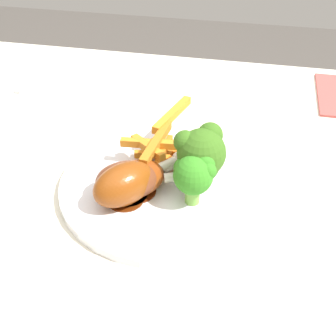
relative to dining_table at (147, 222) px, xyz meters
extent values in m
cube|color=silver|center=(0.00, 0.00, 0.10)|extent=(1.11, 0.81, 0.03)
cylinder|color=#ACA695|center=(-0.50, 0.34, -0.28)|extent=(0.06, 0.06, 0.73)
cylinder|color=white|center=(0.04, -0.04, 0.12)|extent=(0.29, 0.29, 0.01)
cylinder|color=#8DA64B|center=(0.09, -0.05, 0.13)|extent=(0.02, 0.02, 0.02)
sphere|color=#2A741B|center=(0.09, -0.05, 0.16)|extent=(0.05, 0.05, 0.05)
sphere|color=#2A741B|center=(0.09, -0.04, 0.16)|extent=(0.02, 0.02, 0.02)
sphere|color=#2A741B|center=(0.07, -0.04, 0.16)|extent=(0.02, 0.02, 0.02)
sphere|color=#2A741B|center=(0.08, -0.06, 0.16)|extent=(0.02, 0.02, 0.02)
cylinder|color=#7DBE4C|center=(0.08, -0.08, 0.13)|extent=(0.02, 0.02, 0.02)
sphere|color=#338420|center=(0.08, -0.08, 0.16)|extent=(0.05, 0.05, 0.05)
sphere|color=#338420|center=(0.09, -0.07, 0.18)|extent=(0.03, 0.03, 0.03)
sphere|color=#338420|center=(0.07, -0.06, 0.16)|extent=(0.03, 0.03, 0.03)
sphere|color=#338420|center=(0.10, -0.08, 0.17)|extent=(0.02, 0.02, 0.02)
sphere|color=#338420|center=(0.09, -0.06, 0.17)|extent=(0.03, 0.03, 0.03)
cylinder|color=#79A05A|center=(0.09, -0.04, 0.14)|extent=(0.02, 0.02, 0.03)
sphere|color=#37661C|center=(0.09, -0.04, 0.18)|extent=(0.06, 0.06, 0.06)
sphere|color=#37661C|center=(0.09, -0.02, 0.19)|extent=(0.03, 0.03, 0.03)
sphere|color=#37661C|center=(0.07, -0.04, 0.19)|extent=(0.03, 0.03, 0.03)
sphere|color=#37661C|center=(0.07, -0.04, 0.19)|extent=(0.02, 0.02, 0.02)
cube|color=orange|center=(0.03, 0.01, 0.13)|extent=(0.10, 0.03, 0.01)
cube|color=orange|center=(0.02, -0.01, 0.15)|extent=(0.09, 0.02, 0.01)
cube|color=orange|center=(0.05, 0.01, 0.13)|extent=(0.08, 0.03, 0.01)
cube|color=#BC6F1E|center=(0.03, -0.01, 0.15)|extent=(0.01, 0.07, 0.01)
cube|color=#BC6F1E|center=(0.02, -0.01, 0.16)|extent=(0.02, 0.10, 0.01)
cube|color=orange|center=(0.04, 0.03, 0.13)|extent=(0.08, 0.04, 0.01)
cube|color=orange|center=(0.03, -0.01, 0.14)|extent=(0.06, 0.04, 0.01)
cube|color=orange|center=(0.04, 0.01, 0.14)|extent=(0.02, 0.06, 0.01)
cube|color=orange|center=(0.03, 0.01, 0.13)|extent=(0.07, 0.05, 0.01)
cube|color=orange|center=(0.06, 0.00, 0.14)|extent=(0.09, 0.03, 0.01)
cube|color=orange|center=(0.01, -0.02, 0.15)|extent=(0.06, 0.05, 0.01)
cube|color=orange|center=(0.03, -0.03, 0.13)|extent=(0.10, 0.06, 0.01)
cube|color=orange|center=(0.03, 0.06, 0.16)|extent=(0.04, 0.10, 0.01)
cylinder|color=#5B2309|center=(0.00, -0.09, 0.12)|extent=(0.05, 0.05, 0.00)
ellipsoid|color=#833B10|center=(0.00, -0.09, 0.15)|extent=(0.09, 0.10, 0.05)
cylinder|color=beige|center=(0.04, -0.04, 0.15)|extent=(0.04, 0.04, 0.01)
sphere|color=silver|center=(0.05, -0.02, 0.15)|extent=(0.02, 0.02, 0.02)
cylinder|color=#5E200A|center=(0.01, -0.07, 0.12)|extent=(0.05, 0.05, 0.00)
ellipsoid|color=#863610|center=(0.01, -0.07, 0.14)|extent=(0.10, 0.10, 0.04)
cylinder|color=beige|center=(0.05, -0.03, 0.14)|extent=(0.03, 0.04, 0.01)
sphere|color=silver|center=(0.06, -0.01, 0.14)|extent=(0.02, 0.02, 0.02)
cylinder|color=#4D1F12|center=(0.00, -0.08, 0.12)|extent=(0.05, 0.05, 0.00)
ellipsoid|color=brown|center=(0.00, -0.08, 0.15)|extent=(0.10, 0.08, 0.05)
cylinder|color=beige|center=(0.06, -0.06, 0.14)|extent=(0.04, 0.03, 0.01)
sphere|color=silver|center=(0.08, -0.05, 0.14)|extent=(0.02, 0.02, 0.02)
cube|color=silver|center=(-0.28, 0.26, 0.11)|extent=(0.02, 0.19, 0.00)
camera|label=1|loc=(0.14, -0.48, 0.48)|focal=46.36mm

